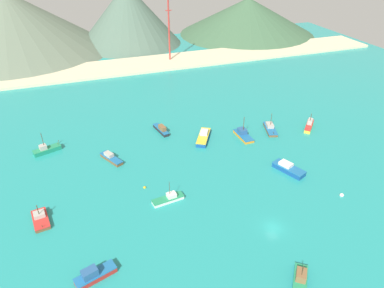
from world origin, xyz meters
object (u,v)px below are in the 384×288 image
object	(u,v)px
fishing_boat_1	(161,129)
fishing_boat_2	(47,149)
fishing_boat_4	(243,134)
fishing_boat_11	(288,168)
fishing_boat_0	(40,219)
fishing_boat_10	(270,128)
fishing_boat_5	(169,199)
fishing_boat_7	(94,275)
fishing_boat_3	(309,125)
fishing_boat_6	(111,158)
fishing_boat_9	(204,137)
buoy_2	(145,187)
buoy_0	(342,195)
fishing_boat_8	(300,282)
radio_tower	(169,31)

from	to	relation	value
fishing_boat_1	fishing_boat_2	distance (m)	35.36
fishing_boat_4	fishing_boat_11	size ratio (longest dim) A/B	0.90
fishing_boat_0	fishing_boat_10	world-z (taller)	fishing_boat_10
fishing_boat_2	fishing_boat_5	size ratio (longest dim) A/B	1.03
fishing_boat_7	fishing_boat_0	bearing A→B (deg)	116.50
fishing_boat_7	fishing_boat_10	world-z (taller)	fishing_boat_10
fishing_boat_3	fishing_boat_1	bearing A→B (deg)	163.62
fishing_boat_0	fishing_boat_1	xyz separation A→B (m)	(36.69, 30.70, 0.24)
fishing_boat_2	fishing_boat_6	xyz separation A→B (m)	(17.38, -10.70, -0.16)
fishing_boat_0	fishing_boat_10	size ratio (longest dim) A/B	0.81
fishing_boat_5	fishing_boat_2	bearing A→B (deg)	130.12
fishing_boat_9	buoy_2	bearing A→B (deg)	-142.39
fishing_boat_6	fishing_boat_0	bearing A→B (deg)	-133.80
fishing_boat_3	fishing_boat_9	size ratio (longest dim) A/B	0.72
fishing_boat_5	fishing_boat_3	bearing A→B (deg)	19.99
fishing_boat_0	buoy_2	bearing A→B (deg)	8.77
fishing_boat_9	buoy_0	size ratio (longest dim) A/B	10.21
fishing_boat_2	fishing_boat_11	xyz separation A→B (m)	(62.33, -32.29, -0.02)
fishing_boat_0	fishing_boat_11	size ratio (longest dim) A/B	0.80
fishing_boat_8	buoy_2	world-z (taller)	fishing_boat_8
fishing_boat_8	fishing_boat_2	bearing A→B (deg)	124.66
fishing_boat_0	fishing_boat_4	xyz separation A→B (m)	(60.38, 18.79, 0.21)
fishing_boat_7	fishing_boat_11	distance (m)	56.64
buoy_0	fishing_boat_3	bearing A→B (deg)	67.48
fishing_boat_6	fishing_boat_1	bearing A→B (deg)	31.90
buoy_0	fishing_boat_7	bearing A→B (deg)	-176.07
fishing_boat_7	buoy_2	xyz separation A→B (m)	(15.06, 23.61, -0.88)
fishing_boat_3	fishing_boat_11	bearing A→B (deg)	-136.94
fishing_boat_4	fishing_boat_7	bearing A→B (deg)	-142.65
fishing_boat_0	fishing_boat_11	world-z (taller)	fishing_boat_0
radio_tower	fishing_boat_11	bearing A→B (deg)	-87.73
fishing_boat_3	fishing_boat_2	bearing A→B (deg)	170.79
fishing_boat_5	fishing_boat_7	xyz separation A→B (m)	(-19.48, -16.75, 0.33)
fishing_boat_5	radio_tower	world-z (taller)	radio_tower
radio_tower	fishing_boat_2	bearing A→B (deg)	-130.50
fishing_boat_0	fishing_boat_6	size ratio (longest dim) A/B	0.90
fishing_boat_3	fishing_boat_7	bearing A→B (deg)	-153.70
fishing_boat_6	fishing_boat_3	bearing A→B (deg)	-2.36
fishing_boat_4	fishing_boat_9	size ratio (longest dim) A/B	0.82
fishing_boat_4	buoy_0	xyz separation A→B (m)	(10.06, -34.40, -0.69)
fishing_boat_6	buoy_0	xyz separation A→B (m)	(51.73, -35.12, -0.56)
buoy_0	fishing_boat_5	bearing A→B (deg)	162.97
fishing_boat_0	fishing_boat_5	size ratio (longest dim) A/B	0.94
fishing_boat_1	radio_tower	world-z (taller)	radio_tower
fishing_boat_10	fishing_boat_7	bearing A→B (deg)	-147.04
fishing_boat_0	fishing_boat_3	world-z (taller)	fishing_boat_3
fishing_boat_7	buoy_2	world-z (taller)	fishing_boat_7
fishing_boat_0	buoy_2	size ratio (longest dim) A/B	10.55
radio_tower	fishing_boat_10	bearing A→B (deg)	-81.99
fishing_boat_1	buoy_0	world-z (taller)	fishing_boat_1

